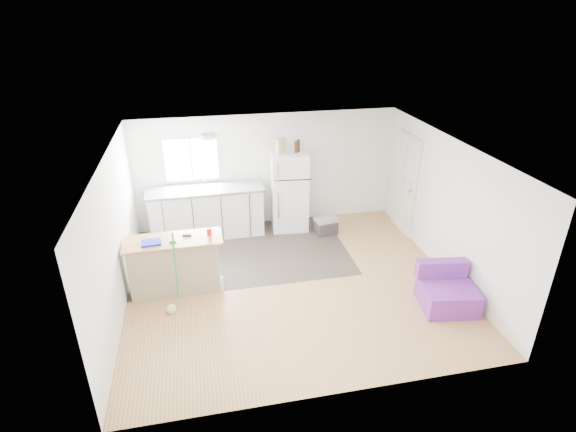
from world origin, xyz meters
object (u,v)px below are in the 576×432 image
object	(u,v)px
mop	(172,299)
red_cup	(209,232)
blue_tray	(151,243)
cooler	(326,226)
purple_seat	(446,292)
bottle_left	(296,147)
kitchen_cabinets	(207,211)
refrigerator	(289,191)
cardboard_box	(281,146)
cleaner_jug	(219,283)
bottle_right	(298,146)
peninsula	(175,265)

from	to	relation	value
mop	red_cup	bearing A→B (deg)	33.63
blue_tray	cooler	bearing A→B (deg)	24.46
red_cup	cooler	bearing A→B (deg)	30.15
purple_seat	bottle_left	distance (m)	3.93
kitchen_cabinets	bottle_left	bearing A→B (deg)	-3.36
red_cup	blue_tray	world-z (taller)	red_cup
blue_tray	refrigerator	bearing A→B (deg)	36.90
refrigerator	bottle_left	bearing A→B (deg)	-28.35
kitchen_cabinets	purple_seat	bearing A→B (deg)	-42.45
refrigerator	bottle_left	size ratio (longest dim) A/B	6.74
cooler	mop	world-z (taller)	mop
cooler	blue_tray	world-z (taller)	blue_tray
mop	bottle_left	xyz separation A→B (m)	(2.52, 2.44, 1.58)
blue_tray	cardboard_box	xyz separation A→B (m)	(2.48, 1.96, 0.85)
mop	cleaner_jug	bearing A→B (deg)	19.85
kitchen_cabinets	bottle_left	world-z (taller)	bottle_left
mop	bottle_right	world-z (taller)	bottle_right
refrigerator	cleaner_jug	bearing A→B (deg)	-123.82
peninsula	mop	bearing A→B (deg)	-95.68
bottle_left	bottle_right	bearing A→B (deg)	48.66
blue_tray	cardboard_box	bearing A→B (deg)	38.25
blue_tray	bottle_right	xyz separation A→B (m)	(2.84, 1.98, 0.83)
bottle_left	peninsula	bearing A→B (deg)	-143.34
cooler	bottle_left	xyz separation A→B (m)	(-0.57, 0.39, 1.63)
cooler	mop	xyz separation A→B (m)	(-3.09, -2.04, 0.05)
peninsula	bottle_right	world-z (taller)	bottle_right
cooler	cleaner_jug	xyz separation A→B (m)	(-2.33, -1.61, -0.05)
peninsula	refrigerator	world-z (taller)	refrigerator
peninsula	red_cup	bearing A→B (deg)	2.66
blue_tray	cardboard_box	distance (m)	3.27
cardboard_box	bottle_right	bearing A→B (deg)	4.31
cleaner_jug	mop	xyz separation A→B (m)	(-0.75, -0.44, 0.10)
cleaner_jug	red_cup	world-z (taller)	red_cup
cooler	blue_tray	size ratio (longest dim) A/B	1.70
kitchen_cabinets	blue_tray	bearing A→B (deg)	-115.46
cleaner_jug	cardboard_box	world-z (taller)	cardboard_box
refrigerator	blue_tray	size ratio (longest dim) A/B	5.62
kitchen_cabinets	red_cup	world-z (taller)	kitchen_cabinets
mop	bottle_right	bearing A→B (deg)	33.94
cleaner_jug	blue_tray	size ratio (longest dim) A/B	0.99
red_cup	bottle_right	bearing A→B (deg)	44.26
peninsula	refrigerator	distance (m)	3.05
cardboard_box	mop	bearing A→B (deg)	-131.90
peninsula	cooler	size ratio (longest dim) A/B	3.09
red_cup	mop	bearing A→B (deg)	-136.16
purple_seat	blue_tray	size ratio (longest dim) A/B	3.10
purple_seat	blue_tray	distance (m)	4.76
cooler	bottle_right	xyz separation A→B (m)	(-0.50, 0.46, 1.63)
kitchen_cabinets	cleaner_jug	distance (m)	2.13
cleaner_jug	blue_tray	bearing A→B (deg)	-178.49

